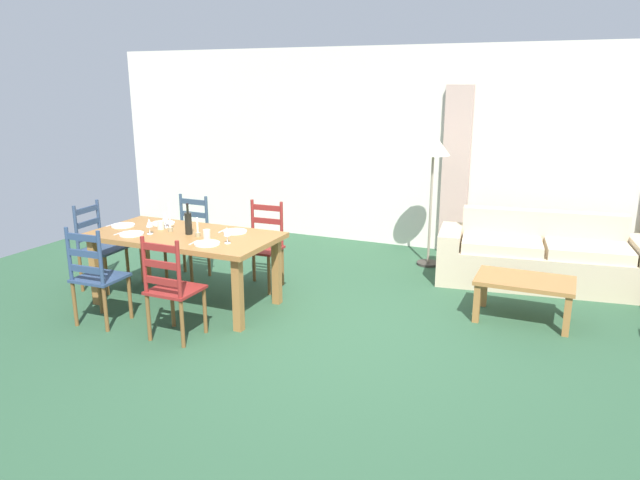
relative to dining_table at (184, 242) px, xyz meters
The scene contains 30 objects.
ground_plane 1.71m from the dining_table, ahead, with size 9.60×9.60×0.02m, color #2B5136.
wall_far 3.59m from the dining_table, 63.58° to the left, with size 9.60×0.16×2.70m, color silver.
curtain_panel_left 3.71m from the dining_table, 54.99° to the left, with size 0.35×0.08×2.20m, color tan.
dining_table is the anchor object (origin of this frame).
dining_chair_near_left 0.91m from the dining_table, 119.23° to the right, with size 0.44×0.42×0.96m.
dining_chair_near_right 0.90m from the dining_table, 61.61° to the right, with size 0.42×0.40×0.96m.
dining_chair_far_left 0.90m from the dining_table, 123.52° to the left, with size 0.43×0.41×0.96m.
dining_chair_far_right 0.93m from the dining_table, 59.63° to the left, with size 0.44×0.42×0.96m.
dining_chair_head_west 1.19m from the dining_table, behind, with size 0.43×0.45×0.96m.
dinner_plate_near_left 0.52m from the dining_table, 150.95° to the right, with size 0.24×0.24×0.02m, color white.
fork_near_left 0.66m from the dining_table, 157.38° to the right, with size 0.02×0.17×0.01m, color silver.
dinner_plate_near_right 0.52m from the dining_table, 29.05° to the right, with size 0.24×0.24×0.02m, color white.
fork_near_right 0.40m from the dining_table, 39.81° to the right, with size 0.02×0.17×0.01m, color silver.
dinner_plate_far_left 0.52m from the dining_table, 150.95° to the left, with size 0.24×0.24×0.02m, color white.
fork_far_left 0.66m from the dining_table, 157.38° to the left, with size 0.02×0.17×0.01m, color silver.
dinner_plate_far_right 0.52m from the dining_table, 29.05° to the left, with size 0.24×0.24×0.02m, color white.
fork_far_right 0.40m from the dining_table, 39.81° to the left, with size 0.02×0.17×0.01m, color silver.
dinner_plate_head_west 0.79m from the dining_table, behind, with size 0.24×0.24×0.02m, color white.
fork_head_west 0.93m from the dining_table, behind, with size 0.02×0.17×0.01m, color silver.
wine_bottle 0.21m from the dining_table, ahead, with size 0.07×0.07×0.32m.
wine_glass_near_left 0.39m from the dining_table, 153.17° to the right, with size 0.06×0.06×0.16m.
wine_glass_near_right 0.65m from the dining_table, 13.28° to the right, with size 0.06×0.06×0.16m.
wine_glass_far_left 0.41m from the dining_table, 157.77° to the left, with size 0.06×0.06×0.16m.
coffee_cup_primary 0.36m from the dining_table, 12.12° to the right, with size 0.07×0.07×0.09m, color beige.
coffee_cup_secondary 0.35m from the dining_table, behind, with size 0.07×0.07×0.09m, color beige.
candle_tall 0.25m from the dining_table, behind, with size 0.05×0.05×0.29m.
candle_short 0.25m from the dining_table, 11.31° to the right, with size 0.05×0.05×0.19m.
couch 3.96m from the dining_table, 33.04° to the left, with size 2.37×1.10×0.80m.
coffee_table 3.37m from the dining_table, 16.17° to the left, with size 0.90×0.56×0.42m.
standing_lamp 3.14m from the dining_table, 49.92° to the left, with size 0.40×0.40×1.64m.
Camera 1 is at (2.00, -4.57, 2.23)m, focal length 33.02 mm.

